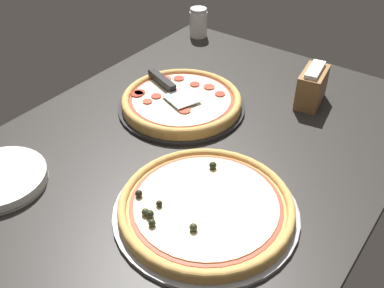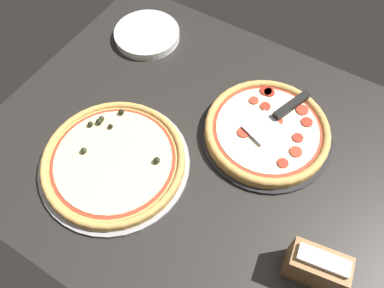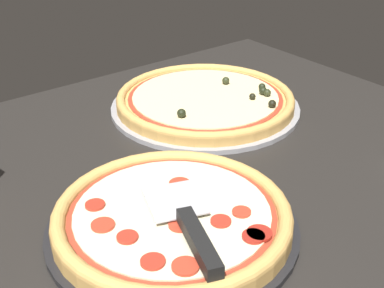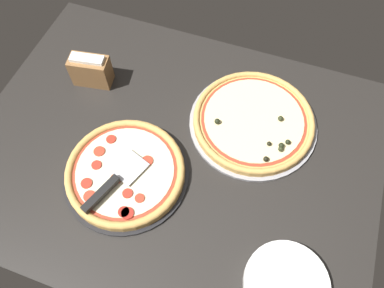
# 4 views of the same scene
# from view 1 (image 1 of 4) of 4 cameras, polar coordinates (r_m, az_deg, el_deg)

# --- Properties ---
(ground_plane) EXTENTS (1.27, 0.97, 0.04)m
(ground_plane) POSITION_cam_1_polar(r_m,az_deg,el_deg) (1.22, 0.72, -0.16)
(ground_plane) COLOR black
(pizza_pan_front) EXTENTS (0.38, 0.38, 0.01)m
(pizza_pan_front) POSITION_cam_1_polar(r_m,az_deg,el_deg) (1.34, -1.33, 4.74)
(pizza_pan_front) COLOR black
(pizza_pan_front) RESTS_ON ground_plane
(pizza_front) EXTENTS (0.35, 0.35, 0.03)m
(pizza_front) POSITION_cam_1_polar(r_m,az_deg,el_deg) (1.33, -1.35, 5.55)
(pizza_front) COLOR tan
(pizza_front) RESTS_ON pizza_pan_front
(pizza_pan_back) EXTENTS (0.41, 0.41, 0.01)m
(pizza_pan_back) POSITION_cam_1_polar(r_m,az_deg,el_deg) (1.00, 1.78, -8.61)
(pizza_pan_back) COLOR #939399
(pizza_pan_back) RESTS_ON ground_plane
(pizza_back) EXTENTS (0.39, 0.39, 0.04)m
(pizza_back) POSITION_cam_1_polar(r_m,az_deg,el_deg) (0.99, 1.78, -7.83)
(pizza_back) COLOR tan
(pizza_back) RESTS_ON pizza_pan_back
(serving_spatula) EXTENTS (0.12, 0.23, 0.02)m
(serving_spatula) POSITION_cam_1_polar(r_m,az_deg,el_deg) (1.36, -3.28, 7.62)
(serving_spatula) COLOR #B7B7BC
(serving_spatula) RESTS_ON pizza_front
(plate_stack) EXTENTS (0.22, 0.22, 0.03)m
(plate_stack) POSITION_cam_1_polar(r_m,az_deg,el_deg) (1.16, -23.20, -4.12)
(plate_stack) COLOR white
(plate_stack) RESTS_ON ground_plane
(parmesan_shaker) EXTENTS (0.07, 0.07, 0.11)m
(parmesan_shaker) POSITION_cam_1_polar(r_m,az_deg,el_deg) (1.78, 0.82, 15.17)
(parmesan_shaker) COLOR white
(parmesan_shaker) RESTS_ON ground_plane
(napkin_holder) EXTENTS (0.14, 0.09, 0.12)m
(napkin_holder) POSITION_cam_1_polar(r_m,az_deg,el_deg) (1.39, 14.99, 7.07)
(napkin_holder) COLOR olive
(napkin_holder) RESTS_ON ground_plane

